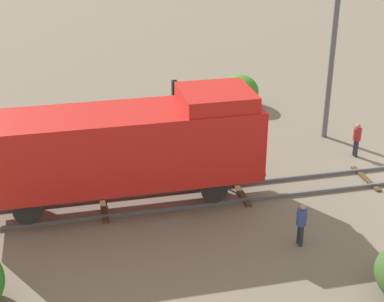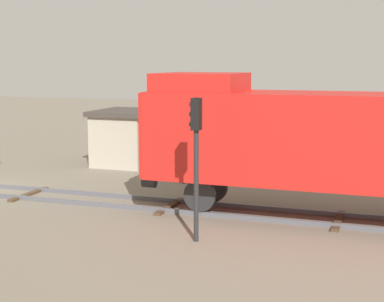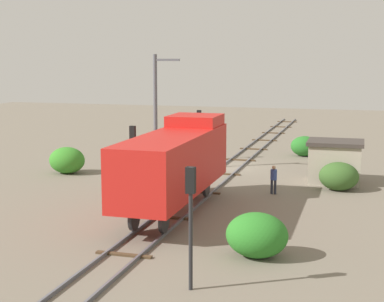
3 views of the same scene
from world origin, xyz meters
name	(u,v)px [view 3 (image 3 of 3)]	position (x,y,z in m)	size (l,w,h in m)	color
ground_plane	(232,167)	(0.00, 0.00, 0.00)	(105.46, 105.46, 0.00)	#756B5B
railway_track	(232,166)	(0.00, 0.00, 0.07)	(2.40, 70.31, 0.16)	#595960
locomotive	(175,160)	(0.00, 13.63, 2.77)	(2.90, 11.60, 4.60)	red
traffic_signal_near	(199,125)	(3.20, -2.38, 2.74)	(0.32, 0.34, 3.93)	#262628
traffic_signal_mid	(133,148)	(3.40, 10.93, 2.88)	(0.32, 0.34, 4.14)	#262628
traffic_signal_far	(191,205)	(-3.60, 23.12, 3.00)	(0.32, 0.34, 4.32)	#262628
worker_near_track	(192,157)	(2.40, 2.24, 1.00)	(0.38, 0.38, 1.70)	#262B38
worker_by_signal	(274,177)	(-4.20, 7.84, 1.00)	(0.38, 0.38, 1.70)	#262B38
catenary_mast	(156,109)	(4.94, 2.66, 4.35)	(1.94, 0.28, 8.21)	#595960
relay_hut	(335,161)	(-7.50, 3.57, 1.39)	(3.50, 2.90, 2.74)	#B2A893
bush_near	(339,176)	(-7.84, 5.77, 0.87)	(2.38, 1.95, 1.73)	#365D26
bush_mid	(67,160)	(10.51, 5.55, 0.92)	(2.54, 2.07, 1.84)	#358326
bush_far	(257,235)	(-5.20, 19.16, 0.91)	(2.51, 2.06, 1.83)	#2C7B26
bush_back	(305,146)	(-4.63, -6.47, 0.82)	(2.26, 1.85, 1.65)	#287026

